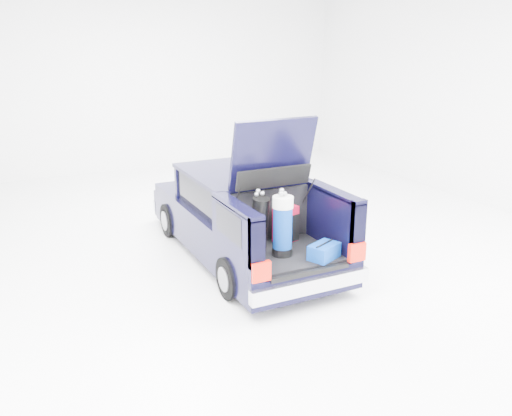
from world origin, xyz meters
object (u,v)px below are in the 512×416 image
red_suitcase (286,224)px  blue_duffel (324,251)px  blue_golf_bag (283,225)px  black_golf_bag (259,224)px  car (240,216)px

red_suitcase → blue_duffel: red_suitcase is taller
red_suitcase → blue_golf_bag: bearing=-137.4°
red_suitcase → blue_duffel: 0.84m
black_golf_bag → blue_golf_bag: size_ratio=0.93×
red_suitcase → blue_golf_bag: 0.56m
black_golf_bag → blue_golf_bag: bearing=-58.1°
blue_golf_bag → blue_duffel: 0.68m
car → black_golf_bag: 1.41m
red_suitcase → blue_duffel: size_ratio=1.11×
red_suitcase → black_golf_bag: 0.55m
black_golf_bag → red_suitcase: bearing=12.9°
car → black_golf_bag: bearing=-102.7°
car → red_suitcase: size_ratio=8.08×
red_suitcase → blue_golf_bag: size_ratio=0.59×
car → blue_golf_bag: bearing=-93.2°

